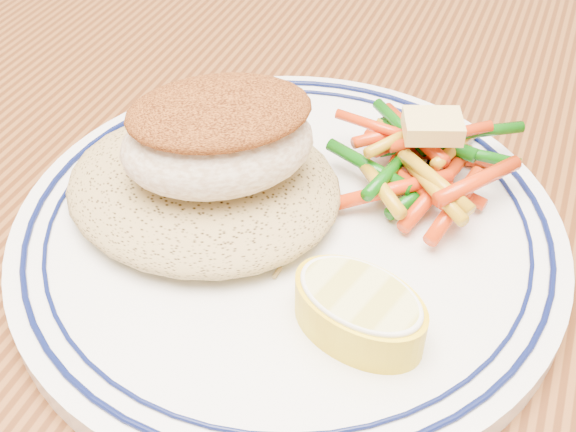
# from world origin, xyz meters

# --- Properties ---
(dining_table) EXTENTS (1.50, 0.90, 0.75)m
(dining_table) POSITION_xyz_m (0.00, 0.00, 0.65)
(dining_table) COLOR #4E260F
(dining_table) RESTS_ON ground
(plate) EXTENTS (0.28, 0.28, 0.02)m
(plate) POSITION_xyz_m (-0.03, -0.03, 0.76)
(plate) COLOR white
(plate) RESTS_ON dining_table
(rice_pilaf) EXTENTS (0.14, 0.13, 0.03)m
(rice_pilaf) POSITION_xyz_m (-0.07, -0.03, 0.78)
(rice_pilaf) COLOR #9E844F
(rice_pilaf) RESTS_ON plate
(fish_fillet) EXTENTS (0.12, 0.11, 0.05)m
(fish_fillet) POSITION_xyz_m (-0.06, -0.03, 0.81)
(fish_fillet) COLOR beige
(fish_fillet) RESTS_ON rice_pilaf
(vegetable_pile) EXTENTS (0.10, 0.11, 0.03)m
(vegetable_pile) POSITION_xyz_m (0.03, 0.03, 0.78)
(vegetable_pile) COLOR #0C500A
(vegetable_pile) RESTS_ON plate
(butter_pat) EXTENTS (0.04, 0.03, 0.01)m
(butter_pat) POSITION_xyz_m (0.03, 0.03, 0.80)
(butter_pat) COLOR #E1C56E
(butter_pat) RESTS_ON vegetable_pile
(lemon_wedge) EXTENTS (0.07, 0.07, 0.02)m
(lemon_wedge) POSITION_xyz_m (0.03, -0.09, 0.78)
(lemon_wedge) COLOR yellow
(lemon_wedge) RESTS_ON plate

